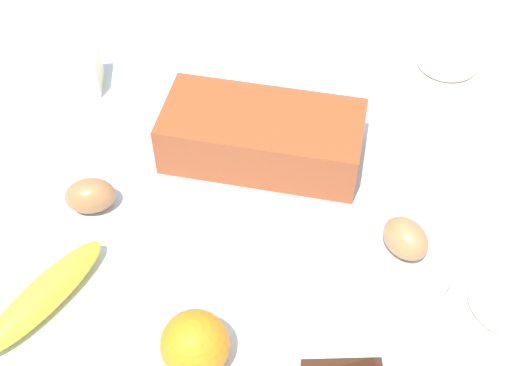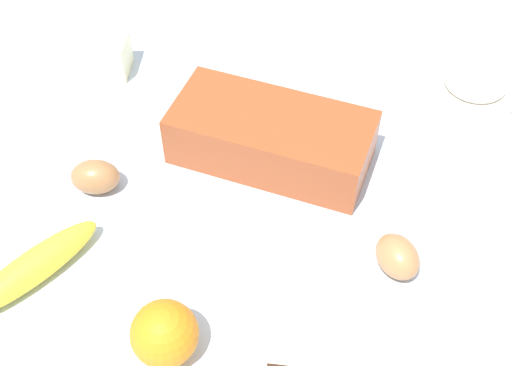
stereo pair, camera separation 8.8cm
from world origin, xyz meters
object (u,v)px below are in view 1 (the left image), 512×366
at_px(orange_fruit, 195,344).
at_px(loaf_pan, 262,135).
at_px(sugar_bowl, 506,308).
at_px(egg_near_butter, 406,238).
at_px(banana, 44,295).
at_px(butter_block, 71,72).
at_px(flour_bowl, 445,70).
at_px(egg_beside_bowl, 90,196).

bearing_deg(orange_fruit, loaf_pan, 78.37).
xyz_separation_m(sugar_bowl, egg_near_butter, (-0.10, 0.10, -0.00)).
bearing_deg(banana, egg_near_butter, 11.88).
bearing_deg(butter_block, orange_fruit, -63.04).
distance_m(flour_bowl, butter_block, 0.59).
bearing_deg(sugar_bowl, loaf_pan, 137.81).
xyz_separation_m(flour_bowl, egg_beside_bowl, (-0.52, -0.27, -0.00)).
xyz_separation_m(sugar_bowl, banana, (-0.55, 0.01, -0.01)).
height_order(flour_bowl, orange_fruit, orange_fruit).
bearing_deg(loaf_pan, egg_near_butter, -30.99).
bearing_deg(butter_block, flour_bowl, 2.32).
height_order(sugar_bowl, banana, sugar_bowl).
xyz_separation_m(egg_near_butter, egg_beside_bowl, (-0.41, 0.06, -0.00)).
bearing_deg(orange_fruit, egg_beside_bowl, 126.15).
relative_size(banana, egg_near_butter, 2.91).
bearing_deg(egg_beside_bowl, orange_fruit, -53.85).
bearing_deg(loaf_pan, banana, -124.71).
xyz_separation_m(banana, egg_near_butter, (0.44, 0.09, 0.00)).
bearing_deg(flour_bowl, loaf_pan, -149.51).
height_order(banana, egg_beside_bowl, egg_beside_bowl).
bearing_deg(flour_bowl, sugar_bowl, -89.77).
height_order(loaf_pan, egg_near_butter, loaf_pan).
bearing_deg(banana, flour_bowl, 38.06).
height_order(sugar_bowl, egg_near_butter, sugar_bowl).
relative_size(loaf_pan, butter_block, 3.32).
distance_m(orange_fruit, butter_block, 0.53).
bearing_deg(orange_fruit, sugar_bowl, 9.77).
height_order(orange_fruit, egg_beside_bowl, orange_fruit).
xyz_separation_m(banana, orange_fruit, (0.19, -0.07, 0.02)).
distance_m(flour_bowl, egg_near_butter, 0.35).
relative_size(sugar_bowl, banana, 0.70).
xyz_separation_m(flour_bowl, orange_fruit, (-0.35, -0.49, 0.01)).
distance_m(sugar_bowl, butter_block, 0.72).
bearing_deg(butter_block, egg_beside_bowl, -72.69).
distance_m(flour_bowl, orange_fruit, 0.61).
bearing_deg(banana, butter_block, 97.19).
bearing_deg(egg_near_butter, flour_bowl, 72.94).
relative_size(loaf_pan, banana, 1.57).
height_order(banana, egg_near_butter, egg_near_butter).
xyz_separation_m(flour_bowl, banana, (-0.54, -0.43, -0.01)).
bearing_deg(banana, orange_fruit, -19.97).
relative_size(orange_fruit, egg_beside_bowl, 1.15).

